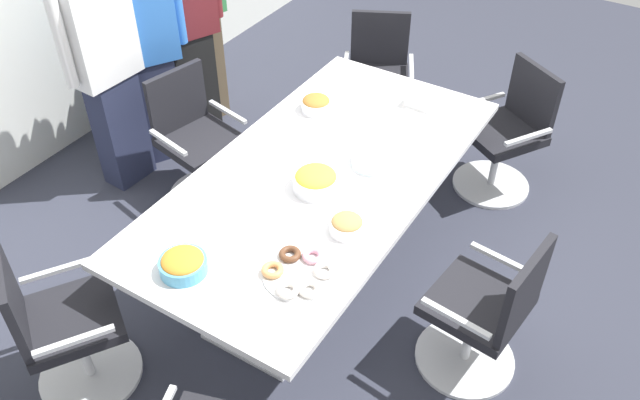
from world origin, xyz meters
TOP-DOWN VIEW (x-y plane):
  - ground_plane at (0.00, 0.00)m, footprint 10.00×10.00m
  - conference_table at (0.00, 0.00)m, footprint 2.40×1.20m
  - office_chair_0 at (1.56, 0.45)m, footprint 0.72×0.72m
  - office_chair_1 at (0.19, 1.10)m, footprint 0.64×0.64m
  - office_chair_2 at (-1.38, 0.65)m, footprint 0.75×0.75m
  - office_chair_4 at (-0.19, -1.10)m, footprint 0.60×0.60m
  - office_chair_5 at (1.38, -0.65)m, footprint 0.75×0.75m
  - person_standing_0 at (0.05, 1.67)m, footprint 0.61×0.25m
  - person_standing_1 at (0.39, 1.65)m, footprint 0.57×0.41m
  - person_standing_2 at (0.77, 1.61)m, footprint 0.59×0.37m
  - person_standing_3 at (0.98, 1.70)m, footprint 0.61×0.34m
  - snack_bowl_cookies at (-0.33, -0.37)m, footprint 0.18×0.18m
  - snack_bowl_chips_orange at (-0.97, 0.15)m, footprint 0.23×0.23m
  - snack_bowl_chips_yellow at (-0.13, -0.05)m, footprint 0.25×0.25m
  - snack_bowl_pretzels at (0.53, 0.36)m, footprint 0.19×0.19m
  - donut_platter at (-0.71, -0.33)m, footprint 0.35×0.34m
  - plate_stack at (0.22, -0.21)m, footprint 0.23×0.23m
  - napkin_pile at (0.94, -0.18)m, footprint 0.17×0.17m

SIDE VIEW (x-z plane):
  - ground_plane at x=0.00m, z-range -0.01..0.00m
  - office_chair_0 at x=1.56m, z-range -0.05..0.86m
  - office_chair_1 at x=0.19m, z-range -0.05..0.86m
  - office_chair_2 at x=-1.38m, z-range -0.05..0.86m
  - office_chair_4 at x=-0.19m, z-range -0.05..0.86m
  - office_chair_5 at x=1.38m, z-range -0.05..0.86m
  - conference_table at x=0.00m, z-range 0.25..1.00m
  - donut_platter at x=-0.71m, z-range 0.75..0.79m
  - plate_stack at x=0.22m, z-range 0.75..0.80m
  - napkin_pile at x=0.94m, z-range 0.75..0.84m
  - snack_bowl_cookies at x=-0.33m, z-range 0.75..0.84m
  - snack_bowl_pretzels at x=0.53m, z-range 0.75..0.85m
  - snack_bowl_chips_orange at x=-0.97m, z-range 0.75..0.85m
  - snack_bowl_chips_yellow at x=-0.13m, z-range 0.75..0.87m
  - person_standing_1 at x=0.39m, z-range 0.03..1.71m
  - person_standing_0 at x=0.05m, z-range 0.04..1.75m
  - person_standing_2 at x=0.77m, z-range 0.04..1.79m
  - person_standing_3 at x=0.98m, z-range 0.05..1.90m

